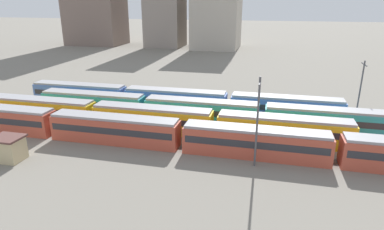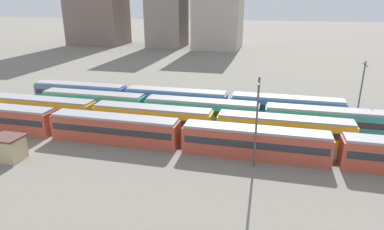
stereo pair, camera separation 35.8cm
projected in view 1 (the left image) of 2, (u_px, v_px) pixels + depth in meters
ground_plane at (91, 119)px, 55.10m from camera, size 600.00×600.00×0.00m
train_track_0 at (182, 135)px, 43.40m from camera, size 74.70×3.06×3.75m
train_track_1 at (152, 119)px, 49.50m from camera, size 55.80×3.06×3.75m
train_track_2 at (201, 111)px, 52.88m from camera, size 55.80×3.06×3.75m
train_track_3 at (176, 100)px, 58.94m from camera, size 55.80×3.06×3.75m
catenary_pole_0 at (257, 119)px, 37.47m from camera, size 0.24×3.20×10.74m
catenary_pole_1 at (361, 87)px, 53.84m from camera, size 0.24×3.20×9.56m
signal_hut at (9, 148)px, 40.37m from camera, size 3.60×3.00×3.04m
distant_building_2 at (217, 4)px, 132.19m from camera, size 18.01×21.10×34.83m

